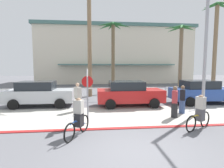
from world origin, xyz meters
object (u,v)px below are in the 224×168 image
at_px(palm_tree_4, 216,29).
at_px(pedestrian_1, 175,103).
at_px(streetlight_curb, 209,38).
at_px(cyclist_yellow_0, 200,113).
at_px(car_silver_1, 40,93).
at_px(palm_tree_1, 89,12).
at_px(pedestrian_0, 78,98).
at_px(car_red_2, 129,93).
at_px(cyclist_blue_1, 78,118).
at_px(pedestrian_2, 182,101).
at_px(palm_tree_3, 180,43).
at_px(stop_sign_bike_lane, 87,88).
at_px(palm_tree_2, 113,40).
at_px(car_blue_3, 202,92).

bearing_deg(palm_tree_4, pedestrian_1, -135.17).
xyz_separation_m(streetlight_curb, cyclist_yellow_0, (-2.01, -2.64, -3.58)).
height_order(car_silver_1, cyclist_yellow_0, car_silver_1).
xyz_separation_m(palm_tree_1, palm_tree_4, (11.77, 0.04, -1.19)).
height_order(car_silver_1, pedestrian_0, pedestrian_0).
height_order(palm_tree_1, car_red_2, palm_tree_1).
height_order(palm_tree_4, cyclist_yellow_0, palm_tree_4).
bearing_deg(streetlight_curb, cyclist_blue_1, -157.97).
height_order(car_silver_1, pedestrian_2, car_silver_1).
bearing_deg(palm_tree_3, cyclist_yellow_0, -112.06).
distance_m(stop_sign_bike_lane, streetlight_curb, 7.43).
relative_size(stop_sign_bike_lane, streetlight_curb, 0.34).
relative_size(cyclist_yellow_0, cyclist_blue_1, 0.96).
bearing_deg(stop_sign_bike_lane, palm_tree_3, 44.82).
distance_m(palm_tree_2, pedestrian_1, 10.79).
xyz_separation_m(car_red_2, cyclist_blue_1, (-2.97, -4.92, -0.18)).
distance_m(palm_tree_3, pedestrian_0, 12.23).
distance_m(car_blue_3, pedestrian_1, 4.84).
distance_m(palm_tree_2, car_red_2, 7.92).
bearing_deg(palm_tree_1, car_blue_3, -25.73).
bearing_deg(pedestrian_1, cyclist_yellow_0, -78.97).
relative_size(stop_sign_bike_lane, palm_tree_1, 0.26).
xyz_separation_m(car_red_2, pedestrian_2, (2.63, -2.23, -0.13)).
height_order(cyclist_yellow_0, pedestrian_0, pedestrian_0).
height_order(stop_sign_bike_lane, palm_tree_4, palm_tree_4).
bearing_deg(streetlight_curb, palm_tree_4, 51.87).
bearing_deg(stop_sign_bike_lane, palm_tree_4, 33.26).
relative_size(car_blue_3, pedestrian_0, 2.56).
bearing_deg(cyclist_yellow_0, palm_tree_1, 118.75).
xyz_separation_m(streetlight_curb, palm_tree_1, (-6.87, 6.21, 3.07)).
bearing_deg(palm_tree_1, pedestrian_2, -50.10).
bearing_deg(streetlight_curb, stop_sign_bike_lane, -168.10).
bearing_deg(pedestrian_0, palm_tree_2, 69.08).
relative_size(car_silver_1, car_red_2, 1.00).
bearing_deg(palm_tree_2, palm_tree_4, -13.50).
xyz_separation_m(car_red_2, pedestrian_1, (1.81, -3.00, -0.10)).
bearing_deg(cyclist_yellow_0, stop_sign_bike_lane, 165.89).
bearing_deg(car_red_2, pedestrian_1, -58.97).
relative_size(palm_tree_3, pedestrian_1, 4.06).
height_order(palm_tree_3, cyclist_yellow_0, palm_tree_3).
relative_size(palm_tree_3, car_silver_1, 1.54).
height_order(pedestrian_1, pedestrian_2, pedestrian_1).
height_order(palm_tree_2, car_silver_1, palm_tree_2).
bearing_deg(pedestrian_0, pedestrian_1, -19.91).
bearing_deg(car_blue_3, car_red_2, -177.22).
xyz_separation_m(palm_tree_2, car_silver_1, (-5.57, -5.94, -4.54)).
relative_size(palm_tree_4, cyclist_yellow_0, 5.36).
bearing_deg(car_silver_1, palm_tree_2, 46.84).
xyz_separation_m(streetlight_curb, palm_tree_4, (4.90, 6.25, 1.88)).
bearing_deg(palm_tree_1, palm_tree_2, 45.30).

